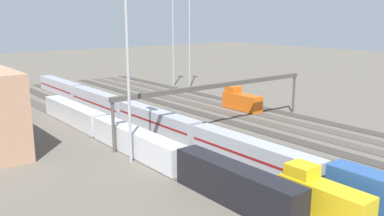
# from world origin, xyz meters

# --- Properties ---
(ground_plane) EXTENTS (400.00, 400.00, 0.00)m
(ground_plane) POSITION_xyz_m (0.00, 0.00, 0.00)
(ground_plane) COLOR #60594F
(track_bed_0) EXTENTS (140.00, 2.80, 0.12)m
(track_bed_0) POSITION_xyz_m (0.00, -20.00, 0.06)
(track_bed_0) COLOR #3D3833
(track_bed_0) RESTS_ON ground_plane
(track_bed_1) EXTENTS (140.00, 2.80, 0.12)m
(track_bed_1) POSITION_xyz_m (0.00, -15.00, 0.06)
(track_bed_1) COLOR #4C443D
(track_bed_1) RESTS_ON ground_plane
(track_bed_2) EXTENTS (140.00, 2.80, 0.12)m
(track_bed_2) POSITION_xyz_m (0.00, -10.00, 0.06)
(track_bed_2) COLOR #4C443D
(track_bed_2) RESTS_ON ground_plane
(track_bed_3) EXTENTS (140.00, 2.80, 0.12)m
(track_bed_3) POSITION_xyz_m (0.00, -5.00, 0.06)
(track_bed_3) COLOR #3D3833
(track_bed_3) RESTS_ON ground_plane
(track_bed_4) EXTENTS (140.00, 2.80, 0.12)m
(track_bed_4) POSITION_xyz_m (0.00, 0.00, 0.06)
(track_bed_4) COLOR #4C443D
(track_bed_4) RESTS_ON ground_plane
(track_bed_5) EXTENTS (140.00, 2.80, 0.12)m
(track_bed_5) POSITION_xyz_m (0.00, 5.00, 0.06)
(track_bed_5) COLOR #3D3833
(track_bed_5) RESTS_ON ground_plane
(track_bed_6) EXTENTS (140.00, 2.80, 0.12)m
(track_bed_6) POSITION_xyz_m (0.00, 10.00, 0.06)
(track_bed_6) COLOR #3D3833
(track_bed_6) RESTS_ON ground_plane
(track_bed_7) EXTENTS (140.00, 2.80, 0.12)m
(track_bed_7) POSITION_xyz_m (0.00, 15.00, 0.06)
(track_bed_7) COLOR #3D3833
(track_bed_7) RESTS_ON ground_plane
(track_bed_8) EXTENTS (140.00, 2.80, 0.12)m
(track_bed_8) POSITION_xyz_m (0.00, 20.00, 0.06)
(track_bed_8) COLOR #4C443D
(track_bed_8) RESTS_ON ground_plane
(train_on_track_7) EXTENTS (10.00, 3.00, 5.00)m
(train_on_track_7) POSITION_xyz_m (-37.14, 15.00, 2.16)
(train_on_track_7) COLOR gold
(train_on_track_7) RESTS_ON ground_plane
(train_on_track_6) EXTENTS (114.80, 3.06, 4.40)m
(train_on_track_6) POSITION_xyz_m (4.00, 10.00, 2.06)
(train_on_track_6) COLOR #285193
(train_on_track_6) RESTS_ON ground_plane
(train_on_track_8) EXTENTS (66.40, 3.00, 4.40)m
(train_on_track_8) POSITION_xyz_m (-5.94, 20.00, 2.11)
(train_on_track_8) COLOR black
(train_on_track_8) RESTS_ON ground_plane
(train_on_track_1) EXTENTS (10.00, 3.00, 5.00)m
(train_on_track_1) POSITION_xyz_m (4.77, -15.00, 2.16)
(train_on_track_1) COLOR #D85914
(train_on_track_1) RESTS_ON ground_plane
(light_mast_0) EXTENTS (2.80, 0.70, 28.42)m
(light_mast_0) POSITION_xyz_m (41.15, -22.16, 18.00)
(light_mast_0) COLOR #9EA0A5
(light_mast_0) RESTS_ON ground_plane
(light_mast_1) EXTENTS (2.80, 0.70, 28.39)m
(light_mast_1) POSITION_xyz_m (-9.95, 22.32, 17.98)
(light_mast_1) COLOR #9EA0A5
(light_mast_1) RESTS_ON ground_plane
(light_mast_2) EXTENTS (2.80, 0.70, 32.64)m
(light_mast_2) POSITION_xyz_m (35.37, -23.89, 20.27)
(light_mast_2) COLOR #9EA0A5
(light_mast_2) RESTS_ON ground_plane
(signal_gantry) EXTENTS (0.70, 45.00, 8.80)m
(signal_gantry) POSITION_xyz_m (-4.36, 0.00, 7.80)
(signal_gantry) COLOR #4C4742
(signal_gantry) RESTS_ON ground_plane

